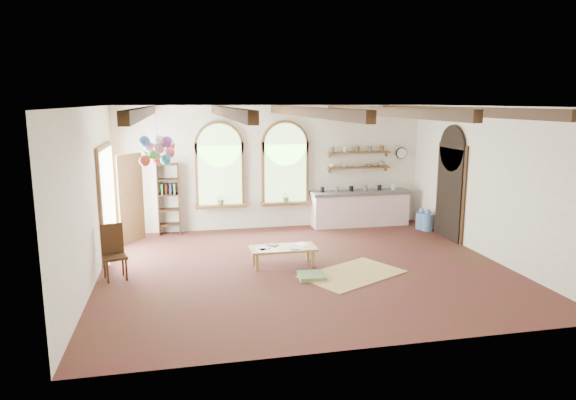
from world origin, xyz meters
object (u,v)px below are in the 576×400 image
object	(u,v)px
coffee_table	(283,249)
side_chair	(115,264)
kitchen_counter	(360,208)
balloon_cluster	(157,150)

from	to	relation	value
coffee_table	side_chair	distance (m)	3.26
coffee_table	side_chair	size ratio (longest dim) A/B	1.29
coffee_table	side_chair	xyz separation A→B (m)	(-3.26, -0.14, -0.04)
kitchen_counter	coffee_table	distance (m)	4.00
coffee_table	balloon_cluster	bearing A→B (deg)	167.31
side_chair	balloon_cluster	size ratio (longest dim) A/B	0.91
kitchen_counter	side_chair	bearing A→B (deg)	-152.62
kitchen_counter	coffee_table	size ratio (longest dim) A/B	2.00
coffee_table	side_chair	world-z (taller)	side_chair
kitchen_counter	balloon_cluster	bearing A→B (deg)	-154.86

